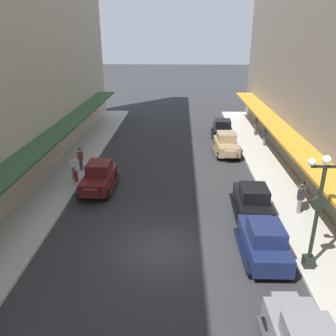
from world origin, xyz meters
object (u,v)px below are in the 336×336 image
(pedestrian_1, at_px, (256,126))
(parked_car_2, at_px, (226,144))
(pedestrian_0, at_px, (265,136))
(lamp_post_with_clock, at_px, (318,209))
(pedestrian_4, at_px, (301,195))
(parked_car_5, at_px, (222,128))
(fire_hydrant, at_px, (76,176))
(parked_car_3, at_px, (99,176))
(pedestrian_2, at_px, (301,199))
(pedestrian_3, at_px, (81,159))
(parked_car_1, at_px, (264,240))
(parked_car_4, at_px, (253,200))
(pedestrian_5, at_px, (73,167))

(pedestrian_1, bearing_deg, parked_car_2, -122.81)
(pedestrian_0, bearing_deg, parked_car_2, -150.29)
(lamp_post_with_clock, relative_size, pedestrian_4, 3.09)
(parked_car_5, bearing_deg, fire_hydrant, -134.52)
(parked_car_3, bearing_deg, parked_car_5, 52.73)
(lamp_post_with_clock, distance_m, pedestrian_2, 5.33)
(pedestrian_2, height_order, pedestrian_3, same)
(parked_car_1, distance_m, pedestrian_3, 15.00)
(lamp_post_with_clock, bearing_deg, parked_car_1, 157.27)
(pedestrian_0, distance_m, pedestrian_2, 12.45)
(pedestrian_0, bearing_deg, parked_car_4, -105.45)
(parked_car_1, bearing_deg, pedestrian_2, 54.33)
(pedestrian_0, xyz_separation_m, pedestrian_5, (-14.96, -8.00, -0.02))
(parked_car_5, distance_m, pedestrian_1, 3.43)
(parked_car_5, bearing_deg, pedestrian_4, -78.87)
(pedestrian_0, bearing_deg, fire_hydrant, -149.67)
(parked_car_5, bearing_deg, parked_car_3, -127.27)
(parked_car_3, xyz_separation_m, pedestrian_0, (12.83, 9.50, 0.07))
(parked_car_3, distance_m, pedestrian_5, 2.61)
(parked_car_1, xyz_separation_m, parked_car_3, (-9.12, 7.00, 0.00))
(lamp_post_with_clock, distance_m, pedestrian_5, 16.13)
(pedestrian_4, bearing_deg, parked_car_1, -124.01)
(pedestrian_5, bearing_deg, parked_car_4, -21.38)
(parked_car_1, relative_size, parked_car_4, 1.00)
(parked_car_3, height_order, pedestrian_2, parked_car_3)
(pedestrian_0, xyz_separation_m, pedestrian_1, (-0.11, 3.44, 0.00))
(pedestrian_0, distance_m, pedestrian_5, 16.97)
(fire_hydrant, distance_m, pedestrian_3, 2.16)
(parked_car_4, bearing_deg, pedestrian_4, 12.47)
(parked_car_1, bearing_deg, parked_car_4, 86.39)
(parked_car_2, distance_m, pedestrian_0, 4.24)
(parked_car_4, relative_size, pedestrian_5, 2.61)
(parked_car_2, bearing_deg, fire_hydrant, -149.47)
(fire_hydrant, bearing_deg, lamp_post_with_clock, -34.26)
(parked_car_4, distance_m, pedestrian_0, 12.98)
(pedestrian_4, bearing_deg, parked_car_5, 101.13)
(parked_car_3, relative_size, pedestrian_0, 2.56)
(lamp_post_with_clock, bearing_deg, parked_car_5, 94.49)
(parked_car_4, distance_m, pedestrian_1, 16.30)
(parked_car_4, height_order, pedestrian_4, parked_car_4)
(parked_car_2, xyz_separation_m, fire_hydrant, (-10.96, -6.47, -0.38))
(parked_car_1, relative_size, pedestrian_5, 2.61)
(lamp_post_with_clock, distance_m, pedestrian_4, 5.88)
(parked_car_2, height_order, fire_hydrant, parked_car_2)
(parked_car_5, height_order, pedestrian_2, parked_car_5)
(pedestrian_4, relative_size, pedestrian_5, 1.02)
(parked_car_5, height_order, lamp_post_with_clock, lamp_post_with_clock)
(parked_car_1, distance_m, lamp_post_with_clock, 2.83)
(pedestrian_0, bearing_deg, parked_car_3, -143.49)
(parked_car_3, distance_m, pedestrian_0, 15.96)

